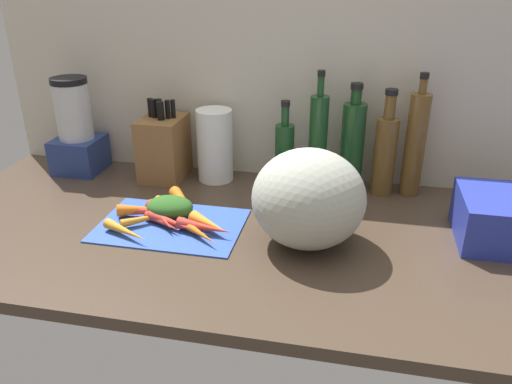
{
  "coord_description": "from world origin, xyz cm",
  "views": [
    {
      "loc": [
        27.13,
        -110.01,
        62.14
      ],
      "look_at": [
        4.63,
        -2.56,
        11.68
      ],
      "focal_mm": 35.36,
      "sensor_mm": 36.0,
      "label": 1
    }
  ],
  "objects_px": {
    "knife_block": "(164,147)",
    "bottle_1": "(318,143)",
    "paper_towel_roll": "(215,145)",
    "bottle_2": "(352,146)",
    "carrot_0": "(161,216)",
    "carrot_3": "(185,203)",
    "carrot_1": "(126,231)",
    "carrot_4": "(198,232)",
    "carrot_11": "(149,218)",
    "carrot_9": "(205,227)",
    "carrot_2": "(141,209)",
    "carrot_10": "(173,223)",
    "winter_squash": "(308,199)",
    "bottle_0": "(284,155)",
    "carrot_6": "(208,224)",
    "blender_appliance": "(76,132)",
    "carrot_7": "(150,212)",
    "carrot_5": "(171,210)",
    "carrot_8": "(163,222)",
    "bottle_3": "(385,153)",
    "cutting_board": "(171,225)",
    "bottle_4": "(415,144)",
    "dish_rack": "(507,219)"
  },
  "relations": [
    {
      "from": "carrot_0",
      "to": "carrot_9",
      "type": "bearing_deg",
      "value": -14.56
    },
    {
      "from": "carrot_1",
      "to": "carrot_7",
      "type": "relative_size",
      "value": 0.86
    },
    {
      "from": "carrot_6",
      "to": "blender_appliance",
      "type": "relative_size",
      "value": 0.37
    },
    {
      "from": "carrot_0",
      "to": "carrot_8",
      "type": "bearing_deg",
      "value": -57.02
    },
    {
      "from": "bottle_1",
      "to": "dish_rack",
      "type": "height_order",
      "value": "bottle_1"
    },
    {
      "from": "carrot_1",
      "to": "paper_towel_roll",
      "type": "bearing_deg",
      "value": 74.5
    },
    {
      "from": "bottle_3",
      "to": "carrot_6",
      "type": "bearing_deg",
      "value": -141.71
    },
    {
      "from": "carrot_0",
      "to": "carrot_3",
      "type": "height_order",
      "value": "carrot_3"
    },
    {
      "from": "carrot_5",
      "to": "carrot_10",
      "type": "relative_size",
      "value": 1.03
    },
    {
      "from": "bottle_1",
      "to": "carrot_1",
      "type": "bearing_deg",
      "value": -137.82
    },
    {
      "from": "carrot_1",
      "to": "bottle_2",
      "type": "height_order",
      "value": "bottle_2"
    },
    {
      "from": "bottle_0",
      "to": "bottle_4",
      "type": "distance_m",
      "value": 0.37
    },
    {
      "from": "carrot_9",
      "to": "bottle_0",
      "type": "distance_m",
      "value": 0.37
    },
    {
      "from": "carrot_4",
      "to": "carrot_11",
      "type": "distance_m",
      "value": 0.16
    },
    {
      "from": "carrot_5",
      "to": "bottle_0",
      "type": "distance_m",
      "value": 0.37
    },
    {
      "from": "carrot_6",
      "to": "winter_squash",
      "type": "bearing_deg",
      "value": 0.37
    },
    {
      "from": "bottle_4",
      "to": "bottle_1",
      "type": "bearing_deg",
      "value": -173.04
    },
    {
      "from": "carrot_11",
      "to": "bottle_2",
      "type": "height_order",
      "value": "bottle_2"
    },
    {
      "from": "knife_block",
      "to": "bottle_1",
      "type": "relative_size",
      "value": 0.7
    },
    {
      "from": "carrot_11",
      "to": "bottle_1",
      "type": "relative_size",
      "value": 0.41
    },
    {
      "from": "carrot_4",
      "to": "carrot_7",
      "type": "bearing_deg",
      "value": 154.28
    },
    {
      "from": "carrot_2",
      "to": "carrot_7",
      "type": "bearing_deg",
      "value": -13.07
    },
    {
      "from": "cutting_board",
      "to": "carrot_0",
      "type": "relative_size",
      "value": 2.45
    },
    {
      "from": "carrot_3",
      "to": "carrot_7",
      "type": "height_order",
      "value": "carrot_3"
    },
    {
      "from": "carrot_7",
      "to": "dish_rack",
      "type": "bearing_deg",
      "value": 4.73
    },
    {
      "from": "cutting_board",
      "to": "blender_appliance",
      "type": "height_order",
      "value": "blender_appliance"
    },
    {
      "from": "carrot_6",
      "to": "carrot_9",
      "type": "relative_size",
      "value": 0.77
    },
    {
      "from": "carrot_4",
      "to": "carrot_1",
      "type": "bearing_deg",
      "value": -169.56
    },
    {
      "from": "bottle_2",
      "to": "carrot_6",
      "type": "bearing_deg",
      "value": -134.59
    },
    {
      "from": "paper_towel_roll",
      "to": "carrot_1",
      "type": "bearing_deg",
      "value": -105.5
    },
    {
      "from": "carrot_10",
      "to": "knife_block",
      "type": "bearing_deg",
      "value": 114.05
    },
    {
      "from": "carrot_6",
      "to": "carrot_5",
      "type": "bearing_deg",
      "value": 151.79
    },
    {
      "from": "carrot_9",
      "to": "bottle_3",
      "type": "relative_size",
      "value": 0.48
    },
    {
      "from": "carrot_6",
      "to": "bottle_2",
      "type": "bearing_deg",
      "value": 45.41
    },
    {
      "from": "carrot_4",
      "to": "knife_block",
      "type": "relative_size",
      "value": 0.57
    },
    {
      "from": "paper_towel_roll",
      "to": "bottle_2",
      "type": "height_order",
      "value": "bottle_2"
    },
    {
      "from": "cutting_board",
      "to": "knife_block",
      "type": "xyz_separation_m",
      "value": [
        -0.13,
        0.31,
        0.1
      ]
    },
    {
      "from": "carrot_2",
      "to": "carrot_10",
      "type": "xyz_separation_m",
      "value": [
        0.11,
        -0.05,
        -0.0
      ]
    },
    {
      "from": "carrot_4",
      "to": "carrot_8",
      "type": "xyz_separation_m",
      "value": [
        -0.1,
        0.03,
        -0.0
      ]
    },
    {
      "from": "cutting_board",
      "to": "bottle_4",
      "type": "distance_m",
      "value": 0.71
    },
    {
      "from": "carrot_4",
      "to": "paper_towel_roll",
      "type": "height_order",
      "value": "paper_towel_roll"
    },
    {
      "from": "blender_appliance",
      "to": "dish_rack",
      "type": "height_order",
      "value": "blender_appliance"
    },
    {
      "from": "carrot_4",
      "to": "carrot_10",
      "type": "height_order",
      "value": "carrot_10"
    },
    {
      "from": "knife_block",
      "to": "bottle_3",
      "type": "relative_size",
      "value": 0.81
    },
    {
      "from": "bottle_2",
      "to": "carrot_9",
      "type": "bearing_deg",
      "value": -133.51
    },
    {
      "from": "carrot_3",
      "to": "bottle_2",
      "type": "height_order",
      "value": "bottle_2"
    },
    {
      "from": "carrot_9",
      "to": "carrot_10",
      "type": "distance_m",
      "value": 0.09
    },
    {
      "from": "winter_squash",
      "to": "bottle_1",
      "type": "bearing_deg",
      "value": 91.82
    },
    {
      "from": "cutting_board",
      "to": "paper_towel_roll",
      "type": "distance_m",
      "value": 0.34
    },
    {
      "from": "carrot_7",
      "to": "paper_towel_roll",
      "type": "relative_size",
      "value": 0.72
    }
  ]
}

